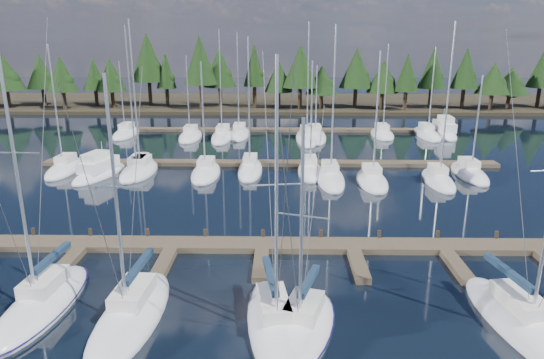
{
  "coord_description": "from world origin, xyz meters",
  "views": [
    {
      "loc": [
        1.17,
        -11.96,
        13.66
      ],
      "look_at": [
        0.57,
        22.0,
        3.62
      ],
      "focal_mm": 32.0,
      "sensor_mm": 36.0,
      "label": 1
    }
  ],
  "objects_px": {
    "front_sailboat_5": "(523,324)",
    "motor_yacht_right": "(444,132)",
    "front_sailboat_4": "(302,330)",
    "front_sailboat_3": "(275,327)",
    "motor_yacht_left": "(99,171)",
    "front_sailboat_1": "(43,304)",
    "front_sailboat_2": "(131,315)",
    "main_dock": "(262,249)"
  },
  "relations": [
    {
      "from": "main_dock",
      "to": "front_sailboat_2",
      "type": "bearing_deg",
      "value": -127.35
    },
    {
      "from": "front_sailboat_3",
      "to": "front_sailboat_5",
      "type": "height_order",
      "value": "front_sailboat_5"
    },
    {
      "from": "front_sailboat_4",
      "to": "main_dock",
      "type": "bearing_deg",
      "value": 103.51
    },
    {
      "from": "front_sailboat_4",
      "to": "front_sailboat_3",
      "type": "bearing_deg",
      "value": 171.01
    },
    {
      "from": "front_sailboat_3",
      "to": "motor_yacht_left",
      "type": "height_order",
      "value": "front_sailboat_3"
    },
    {
      "from": "main_dock",
      "to": "front_sailboat_4",
      "type": "height_order",
      "value": "front_sailboat_4"
    },
    {
      "from": "front_sailboat_3",
      "to": "motor_yacht_left",
      "type": "bearing_deg",
      "value": 124.05
    },
    {
      "from": "front_sailboat_5",
      "to": "motor_yacht_right",
      "type": "bearing_deg",
      "value": 76.42
    },
    {
      "from": "main_dock",
      "to": "front_sailboat_1",
      "type": "relative_size",
      "value": 2.85
    },
    {
      "from": "front_sailboat_5",
      "to": "motor_yacht_right",
      "type": "distance_m",
      "value": 49.78
    },
    {
      "from": "front_sailboat_3",
      "to": "motor_yacht_right",
      "type": "bearing_deg",
      "value": 64.1
    },
    {
      "from": "front_sailboat_4",
      "to": "motor_yacht_right",
      "type": "xyz_separation_m",
      "value": [
        22.44,
        49.07,
        0.24
      ]
    },
    {
      "from": "front_sailboat_5",
      "to": "motor_yacht_left",
      "type": "xyz_separation_m",
      "value": [
        -30.29,
        26.52,
        0.17
      ]
    },
    {
      "from": "front_sailboat_1",
      "to": "motor_yacht_left",
      "type": "distance_m",
      "value": 25.83
    },
    {
      "from": "front_sailboat_5",
      "to": "motor_yacht_left",
      "type": "distance_m",
      "value": 40.26
    },
    {
      "from": "front_sailboat_4",
      "to": "motor_yacht_right",
      "type": "bearing_deg",
      "value": 65.43
    },
    {
      "from": "front_sailboat_5",
      "to": "motor_yacht_right",
      "type": "height_order",
      "value": "front_sailboat_5"
    },
    {
      "from": "main_dock",
      "to": "front_sailboat_5",
      "type": "distance_m",
      "value": 15.56
    },
    {
      "from": "main_dock",
      "to": "front_sailboat_3",
      "type": "relative_size",
      "value": 3.19
    },
    {
      "from": "front_sailboat_2",
      "to": "front_sailboat_4",
      "type": "xyz_separation_m",
      "value": [
        8.46,
        -1.11,
        -0.01
      ]
    },
    {
      "from": "front_sailboat_2",
      "to": "motor_yacht_left",
      "type": "xyz_separation_m",
      "value": [
        -11.08,
        26.1,
        0.18
      ]
    },
    {
      "from": "motor_yacht_right",
      "to": "main_dock",
      "type": "bearing_deg",
      "value": -121.79
    },
    {
      "from": "front_sailboat_4",
      "to": "motor_yacht_left",
      "type": "bearing_deg",
      "value": 125.68
    },
    {
      "from": "front_sailboat_2",
      "to": "front_sailboat_4",
      "type": "distance_m",
      "value": 8.53
    },
    {
      "from": "main_dock",
      "to": "front_sailboat_3",
      "type": "bearing_deg",
      "value": -84.09
    },
    {
      "from": "front_sailboat_3",
      "to": "front_sailboat_5",
      "type": "distance_m",
      "value": 12.05
    },
    {
      "from": "main_dock",
      "to": "front_sailboat_1",
      "type": "distance_m",
      "value": 13.29
    },
    {
      "from": "front_sailboat_1",
      "to": "front_sailboat_5",
      "type": "bearing_deg",
      "value": -3.38
    },
    {
      "from": "main_dock",
      "to": "front_sailboat_2",
      "type": "xyz_separation_m",
      "value": [
        -6.23,
        -8.17,
        0.08
      ]
    },
    {
      "from": "front_sailboat_2",
      "to": "motor_yacht_right",
      "type": "distance_m",
      "value": 57.06
    },
    {
      "from": "main_dock",
      "to": "front_sailboat_4",
      "type": "distance_m",
      "value": 9.54
    },
    {
      "from": "front_sailboat_1",
      "to": "front_sailboat_3",
      "type": "height_order",
      "value": "front_sailboat_1"
    },
    {
      "from": "main_dock",
      "to": "motor_yacht_left",
      "type": "bearing_deg",
      "value": 133.98
    },
    {
      "from": "main_dock",
      "to": "front_sailboat_4",
      "type": "relative_size",
      "value": 3.89
    },
    {
      "from": "front_sailboat_5",
      "to": "front_sailboat_2",
      "type": "bearing_deg",
      "value": 178.75
    },
    {
      "from": "motor_yacht_left",
      "to": "front_sailboat_1",
      "type": "bearing_deg",
      "value": -76.31
    },
    {
      "from": "main_dock",
      "to": "motor_yacht_right",
      "type": "height_order",
      "value": "motor_yacht_right"
    },
    {
      "from": "motor_yacht_left",
      "to": "motor_yacht_right",
      "type": "xyz_separation_m",
      "value": [
        41.98,
        21.86,
        0.05
      ]
    },
    {
      "from": "front_sailboat_2",
      "to": "front_sailboat_4",
      "type": "height_order",
      "value": "front_sailboat_2"
    },
    {
      "from": "front_sailboat_4",
      "to": "front_sailboat_5",
      "type": "height_order",
      "value": "front_sailboat_5"
    },
    {
      "from": "front_sailboat_3",
      "to": "front_sailboat_4",
      "type": "relative_size",
      "value": 1.22
    },
    {
      "from": "main_dock",
      "to": "front_sailboat_2",
      "type": "relative_size",
      "value": 3.38
    }
  ]
}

